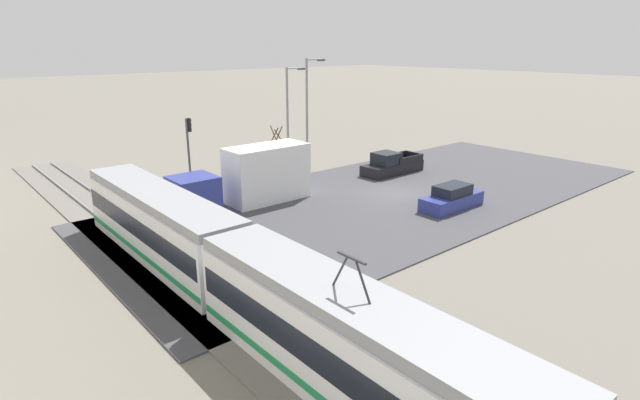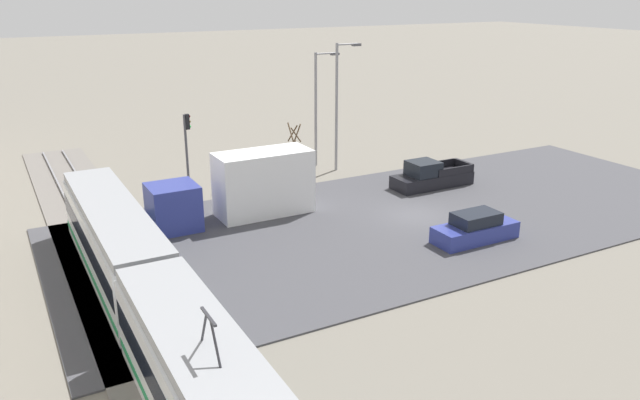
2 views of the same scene
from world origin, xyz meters
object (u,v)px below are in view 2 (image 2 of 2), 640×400
object	(u,v)px
box_truck	(243,188)
no_parking_sign	(227,170)
pickup_truck	(431,177)
traffic_light_pole	(187,143)
light_rail_tram	(152,304)
sedan_car_0	(475,229)
street_tree	(295,154)
street_lamp_mid_block	(339,99)
street_lamp_near_crossing	(318,102)

from	to	relation	value
box_truck	no_parking_sign	distance (m)	5.43
pickup_truck	traffic_light_pole	size ratio (longest dim) A/B	1.07
light_rail_tram	pickup_truck	world-z (taller)	light_rail_tram
light_rail_tram	box_truck	bearing A→B (deg)	-35.86
sedan_car_0	street_tree	distance (m)	14.78
no_parking_sign	street_lamp_mid_block	bearing A→B (deg)	-84.91
light_rail_tram	traffic_light_pole	size ratio (longest dim) A/B	5.13
sedan_car_0	light_rail_tram	bearing A→B (deg)	-83.59
traffic_light_pole	street_lamp_mid_block	xyz separation A→B (m)	(0.35, -11.15, 1.78)
street_lamp_mid_block	street_tree	bearing A→B (deg)	100.95
street_lamp_near_crossing	sedan_car_0	bearing A→B (deg)	-179.55
light_rail_tram	box_truck	xyz separation A→B (m)	(10.94, -7.90, 0.10)
light_rail_tram	traffic_light_pole	xyz separation A→B (m)	(16.69, -6.55, 1.67)
sedan_car_0	traffic_light_pole	xyz separation A→B (m)	(14.76, 10.60, 2.64)
pickup_truck	traffic_light_pole	xyz separation A→B (m)	(6.26, 14.36, 2.60)
street_tree	street_lamp_near_crossing	bearing A→B (deg)	-51.56
street_tree	street_lamp_mid_block	world-z (taller)	street_lamp_mid_block
pickup_truck	street_lamp_mid_block	world-z (taller)	street_lamp_mid_block
light_rail_tram	traffic_light_pole	bearing A→B (deg)	-21.42
box_truck	street_tree	distance (m)	7.96
box_truck	street_lamp_mid_block	bearing A→B (deg)	-58.08
light_rail_tram	sedan_car_0	xyz separation A→B (m)	(1.92, -17.14, -0.97)
pickup_truck	street_lamp_mid_block	xyz separation A→B (m)	(6.61, 3.21, 4.37)
traffic_light_pole	street_lamp_mid_block	size ratio (longest dim) A/B	0.57
street_tree	street_lamp_near_crossing	xyz separation A→B (m)	(2.55, -3.21, 2.95)
sedan_car_0	street_lamp_mid_block	xyz separation A→B (m)	(15.11, -0.55, 4.42)
street_lamp_mid_block	no_parking_sign	bearing A→B (deg)	95.09
box_truck	street_lamp_mid_block	world-z (taller)	street_lamp_mid_block
sedan_car_0	street_lamp_mid_block	size ratio (longest dim) A/B	0.51
street_lamp_near_crossing	street_lamp_mid_block	distance (m)	1.96
no_parking_sign	light_rail_tram	bearing A→B (deg)	151.21
pickup_truck	traffic_light_pole	bearing A→B (deg)	66.43
sedan_car_0	street_lamp_near_crossing	distance (m)	17.38
sedan_car_0	traffic_light_pole	bearing A→B (deg)	-144.33
light_rail_tram	traffic_light_pole	distance (m)	18.00
street_lamp_near_crossing	traffic_light_pole	bearing A→B (deg)	101.56
light_rail_tram	box_truck	distance (m)	13.49
pickup_truck	sedan_car_0	xyz separation A→B (m)	(-8.50, 3.76, -0.05)
pickup_truck	street_lamp_near_crossing	world-z (taller)	street_lamp_near_crossing
sedan_car_0	no_parking_sign	xyz separation A→B (m)	(14.33, 8.21, 0.63)
light_rail_tram	street_tree	size ratio (longest dim) A/B	6.69
light_rail_tram	street_lamp_near_crossing	xyz separation A→B (m)	(18.83, -17.01, 3.06)
street_tree	street_lamp_mid_block	bearing A→B (deg)	-79.05
box_truck	street_lamp_mid_block	xyz separation A→B (m)	(6.10, -9.79, 3.35)
traffic_light_pole	street_lamp_mid_block	world-z (taller)	street_lamp_mid_block
street_tree	box_truck	bearing A→B (deg)	132.17
sedan_car_0	street_tree	size ratio (longest dim) A/B	1.17
light_rail_tram	street_lamp_near_crossing	size ratio (longest dim) A/B	3.21
sedan_car_0	street_lamp_mid_block	distance (m)	15.75
box_truck	street_lamp_mid_block	size ratio (longest dim) A/B	1.04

